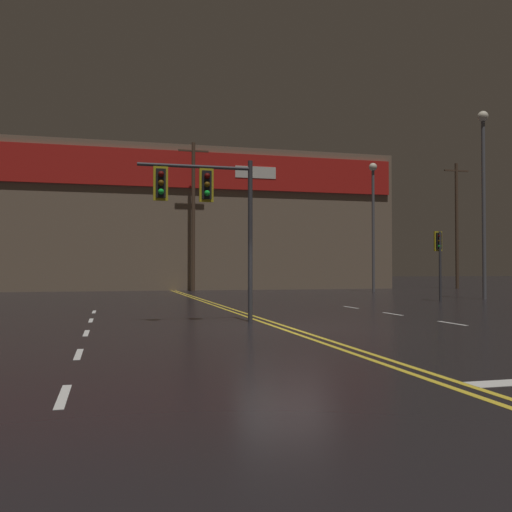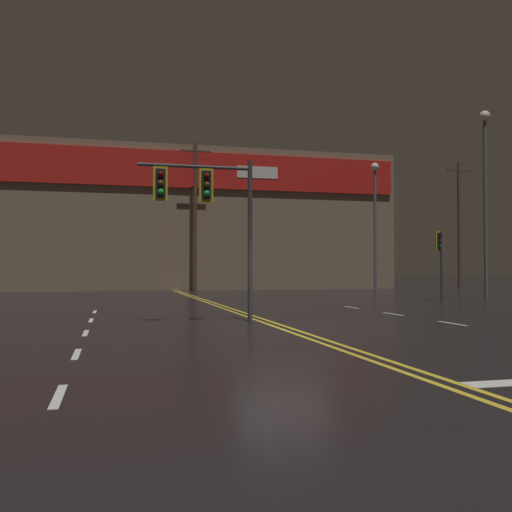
{
  "view_description": "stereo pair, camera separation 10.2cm",
  "coord_description": "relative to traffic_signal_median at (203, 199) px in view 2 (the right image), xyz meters",
  "views": [
    {
      "loc": [
        -4.56,
        -14.65,
        1.57
      ],
      "look_at": [
        0.0,
        3.06,
        2.0
      ],
      "focal_mm": 40.0,
      "sensor_mm": 36.0,
      "label": 1
    },
    {
      "loc": [
        -4.46,
        -14.67,
        1.57
      ],
      "look_at": [
        0.0,
        3.06,
        2.0
      ],
      "focal_mm": 40.0,
      "sensor_mm": 36.0,
      "label": 2
    }
  ],
  "objects": [
    {
      "name": "ground_plane",
      "position": [
        1.88,
        -1.93,
        -3.65
      ],
      "size": [
        200.0,
        200.0,
        0.0
      ],
      "primitive_type": "plane",
      "color": "black"
    },
    {
      "name": "road_markings",
      "position": [
        2.88,
        -3.47,
        -3.65
      ],
      "size": [
        15.16,
        60.0,
        0.01
      ],
      "color": "gold",
      "rests_on": "ground"
    },
    {
      "name": "traffic_signal_median",
      "position": [
        0.0,
        0.0,
        0.0
      ],
      "size": [
        3.41,
        0.36,
        4.84
      ],
      "color": "#38383D",
      "rests_on": "ground"
    },
    {
      "name": "traffic_signal_corner_northeast",
      "position": [
        13.19,
        8.56,
        -1.1
      ],
      "size": [
        0.42,
        0.36,
        3.47
      ],
      "color": "#38383D",
      "rests_on": "ground"
    },
    {
      "name": "streetlight_near_left",
      "position": [
        16.42,
        9.43,
        2.65
      ],
      "size": [
        0.56,
        0.56,
        9.95
      ],
      "color": "#59595E",
      "rests_on": "ground"
    },
    {
      "name": "streetlight_near_right",
      "position": [
        15.16,
        19.85,
        2.14
      ],
      "size": [
        0.56,
        0.56,
        9.02
      ],
      "color": "#59595E",
      "rests_on": "ground"
    },
    {
      "name": "building_backdrop",
      "position": [
        1.88,
        30.61,
        1.82
      ],
      "size": [
        35.55,
        10.23,
        10.9
      ],
      "color": "#7A6651",
      "rests_on": "ground"
    },
    {
      "name": "utility_pole_row",
      "position": [
        2.82,
        24.28,
        1.69
      ],
      "size": [
        47.35,
        0.26,
        10.75
      ],
      "color": "#4C3828",
      "rests_on": "ground"
    }
  ]
}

